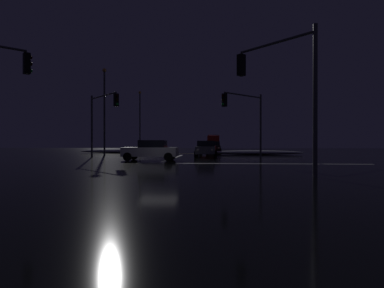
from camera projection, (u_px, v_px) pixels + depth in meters
ground at (159, 164)px, 20.94m from camera, size 120.00×120.00×0.10m
stop_line_north at (174, 158)px, 28.35m from camera, size 0.35×12.66×0.01m
centre_line_ns at (186, 153)px, 39.91m from camera, size 22.00×0.15×0.01m
crosswalk_bar_east at (273, 164)px, 20.34m from camera, size 12.66×0.40×0.01m
snow_bank_left_curb at (123, 151)px, 40.64m from camera, size 11.61×1.50×0.53m
snow_bank_right_curb at (255, 153)px, 35.74m from camera, size 11.02×1.50×0.50m
sedan_gray at (206, 149)px, 30.49m from camera, size 2.02×4.33×1.57m
sedan_red at (208, 148)px, 36.93m from camera, size 2.02×4.33×1.57m
sedan_black at (214, 147)px, 42.45m from camera, size 2.02×4.33×1.57m
sedan_blue at (213, 147)px, 47.79m from camera, size 2.02×4.33×1.57m
sedan_silver at (214, 146)px, 53.49m from camera, size 2.02×4.33×1.57m
sedan_green at (214, 146)px, 59.49m from camera, size 2.02×4.33×1.57m
box_truck at (214, 141)px, 66.96m from camera, size 2.68×8.28×3.08m
sedan_white_crossing at (151, 150)px, 24.19m from camera, size 4.33×2.02×1.57m
traffic_signal_se at (279, 78)px, 13.76m from camera, size 3.05×3.05×6.14m
traffic_signal_nw at (102, 112)px, 27.68m from camera, size 3.82×3.82×5.81m
traffic_signal_ne at (245, 112)px, 26.74m from camera, size 3.64×3.64×5.73m
streetlamp_left_far at (140, 117)px, 50.54m from camera, size 0.44×0.44×9.74m
streetlamp_left_near at (104, 105)px, 34.59m from camera, size 0.44×0.44×9.63m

